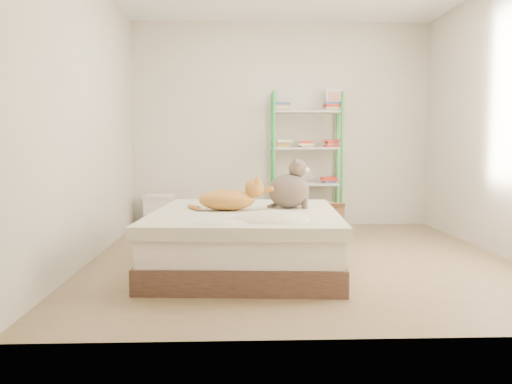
{
  "coord_description": "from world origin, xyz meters",
  "views": [
    {
      "loc": [
        -0.6,
        -4.91,
        1.04
      ],
      "look_at": [
        -0.41,
        -0.07,
        0.62
      ],
      "focal_mm": 38.0,
      "sensor_mm": 36.0,
      "label": 1
    }
  ],
  "objects_px": {
    "orange_cat": "(227,197)",
    "cardboard_box": "(319,221)",
    "grey_cat": "(289,183)",
    "white_bin": "(159,211)",
    "bed": "(246,239)",
    "shelf_unit": "(307,163)"
  },
  "relations": [
    {
      "from": "orange_cat",
      "to": "cardboard_box",
      "type": "xyz_separation_m",
      "value": [
        1.01,
        1.41,
        -0.41
      ]
    },
    {
      "from": "orange_cat",
      "to": "grey_cat",
      "type": "height_order",
      "value": "grey_cat"
    },
    {
      "from": "orange_cat",
      "to": "white_bin",
      "type": "bearing_deg",
      "value": 113.94
    },
    {
      "from": "white_bin",
      "to": "orange_cat",
      "type": "bearing_deg",
      "value": -68.14
    },
    {
      "from": "bed",
      "to": "cardboard_box",
      "type": "relative_size",
      "value": 3.49
    },
    {
      "from": "cardboard_box",
      "to": "orange_cat",
      "type": "bearing_deg",
      "value": -118.88
    },
    {
      "from": "grey_cat",
      "to": "shelf_unit",
      "type": "distance_m",
      "value": 2.12
    },
    {
      "from": "grey_cat",
      "to": "shelf_unit",
      "type": "height_order",
      "value": "shelf_unit"
    },
    {
      "from": "shelf_unit",
      "to": "grey_cat",
      "type": "bearing_deg",
      "value": -101.79
    },
    {
      "from": "bed",
      "to": "white_bin",
      "type": "bearing_deg",
      "value": 119.16
    },
    {
      "from": "bed",
      "to": "grey_cat",
      "type": "bearing_deg",
      "value": 29.86
    },
    {
      "from": "grey_cat",
      "to": "shelf_unit",
      "type": "bearing_deg",
      "value": -9.5
    },
    {
      "from": "grey_cat",
      "to": "white_bin",
      "type": "distance_m",
      "value": 2.53
    },
    {
      "from": "bed",
      "to": "cardboard_box",
      "type": "distance_m",
      "value": 1.68
    },
    {
      "from": "orange_cat",
      "to": "shelf_unit",
      "type": "bearing_deg",
      "value": 68.31
    },
    {
      "from": "bed",
      "to": "orange_cat",
      "type": "height_order",
      "value": "orange_cat"
    },
    {
      "from": "bed",
      "to": "shelf_unit",
      "type": "bearing_deg",
      "value": 74.26
    },
    {
      "from": "orange_cat",
      "to": "cardboard_box",
      "type": "relative_size",
      "value": 0.97
    },
    {
      "from": "orange_cat",
      "to": "shelf_unit",
      "type": "distance_m",
      "value": 2.43
    },
    {
      "from": "cardboard_box",
      "to": "white_bin",
      "type": "height_order",
      "value": "cardboard_box"
    },
    {
      "from": "orange_cat",
      "to": "shelf_unit",
      "type": "xyz_separation_m",
      "value": [
        0.98,
        2.22,
        0.21
      ]
    },
    {
      "from": "shelf_unit",
      "to": "white_bin",
      "type": "distance_m",
      "value": 1.95
    }
  ]
}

